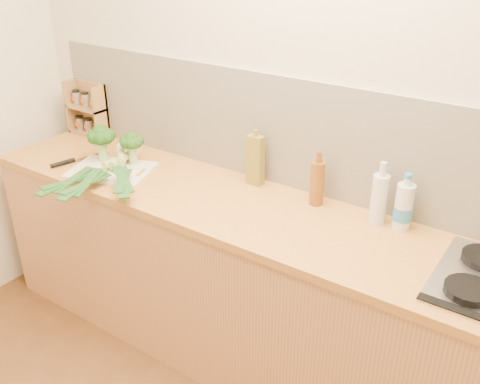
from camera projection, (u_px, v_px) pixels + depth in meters
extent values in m
plane|color=beige|center=(308.00, 110.00, 2.42)|extent=(3.50, 0.00, 3.50)
cube|color=silver|center=(306.00, 138.00, 2.47)|extent=(3.20, 0.02, 0.54)
cube|color=tan|center=(269.00, 298.00, 2.59)|extent=(3.20, 0.60, 0.86)
cube|color=#CE883C|center=(271.00, 218.00, 2.39)|extent=(3.20, 0.62, 0.04)
cylinder|color=black|center=(469.00, 290.00, 1.84)|extent=(0.17, 0.17, 0.03)
cube|color=beige|center=(112.00, 170.00, 2.79)|extent=(0.49, 0.42, 0.01)
cylinder|color=#A6C572|center=(103.00, 152.00, 2.86)|extent=(0.05, 0.05, 0.10)
sphere|color=#143D10|center=(101.00, 133.00, 2.81)|extent=(0.09, 0.09, 0.09)
sphere|color=#143D10|center=(107.00, 138.00, 2.80)|extent=(0.07, 0.07, 0.07)
sphere|color=#143D10|center=(109.00, 135.00, 2.83)|extent=(0.07, 0.07, 0.07)
sphere|color=#143D10|center=(106.00, 133.00, 2.86)|extent=(0.07, 0.07, 0.07)
sphere|color=#143D10|center=(99.00, 134.00, 2.85)|extent=(0.07, 0.07, 0.07)
sphere|color=#143D10|center=(93.00, 136.00, 2.83)|extent=(0.07, 0.07, 0.07)
sphere|color=#143D10|center=(94.00, 138.00, 2.80)|extent=(0.07, 0.07, 0.07)
sphere|color=#143D10|center=(100.00, 139.00, 2.78)|extent=(0.07, 0.07, 0.07)
cylinder|color=#A6C572|center=(133.00, 156.00, 2.83)|extent=(0.04, 0.04, 0.09)
sphere|color=#143D10|center=(131.00, 139.00, 2.79)|extent=(0.08, 0.08, 0.08)
sphere|color=#143D10|center=(137.00, 143.00, 2.77)|extent=(0.06, 0.06, 0.06)
sphere|color=#143D10|center=(138.00, 141.00, 2.80)|extent=(0.06, 0.06, 0.06)
sphere|color=#143D10|center=(135.00, 139.00, 2.82)|extent=(0.06, 0.06, 0.06)
sphere|color=#143D10|center=(129.00, 139.00, 2.82)|extent=(0.06, 0.06, 0.06)
sphere|color=#143D10|center=(125.00, 141.00, 2.80)|extent=(0.06, 0.06, 0.06)
sphere|color=#143D10|center=(126.00, 143.00, 2.77)|extent=(0.06, 0.06, 0.06)
sphere|color=#143D10|center=(131.00, 144.00, 2.76)|extent=(0.06, 0.06, 0.06)
cylinder|color=white|center=(129.00, 155.00, 2.89)|extent=(0.04, 0.11, 0.04)
cylinder|color=#A0BD5E|center=(114.00, 162.00, 2.81)|extent=(0.04, 0.13, 0.04)
cube|color=#174016|center=(71.00, 181.00, 2.60)|extent=(0.10, 0.30, 0.02)
cube|color=#174016|center=(67.00, 182.00, 2.59)|extent=(0.05, 0.34, 0.01)
cube|color=#174016|center=(72.00, 180.00, 2.61)|extent=(0.10, 0.28, 0.02)
cylinder|color=white|center=(132.00, 152.00, 2.88)|extent=(0.07, 0.12, 0.04)
cylinder|color=#A0BD5E|center=(119.00, 161.00, 2.78)|extent=(0.07, 0.15, 0.04)
cube|color=#174016|center=(86.00, 184.00, 2.53)|extent=(0.06, 0.30, 0.02)
cube|color=#174016|center=(83.00, 185.00, 2.52)|extent=(0.13, 0.34, 0.01)
cube|color=#174016|center=(87.00, 182.00, 2.54)|extent=(0.16, 0.27, 0.02)
cylinder|color=white|center=(121.00, 150.00, 2.87)|extent=(0.10, 0.10, 0.04)
cylinder|color=#A0BD5E|center=(121.00, 158.00, 2.77)|extent=(0.12, 0.12, 0.04)
cube|color=#174016|center=(123.00, 181.00, 2.52)|extent=(0.22, 0.27, 0.02)
cube|color=#174016|center=(123.00, 182.00, 2.50)|extent=(0.28, 0.27, 0.01)
cube|color=#174016|center=(123.00, 179.00, 2.53)|extent=(0.26, 0.18, 0.02)
cube|color=silver|center=(91.00, 157.00, 2.96)|extent=(0.08, 0.20, 0.00)
cylinder|color=black|center=(63.00, 163.00, 2.86)|extent=(0.06, 0.14, 0.02)
cube|color=#A27B45|center=(92.00, 107.00, 3.24)|extent=(0.27, 0.02, 0.32)
cube|color=#A27B45|center=(90.00, 133.00, 3.28)|extent=(0.27, 0.11, 0.02)
cube|color=#A27B45|center=(86.00, 107.00, 3.21)|extent=(0.27, 0.11, 0.02)
cube|color=#A27B45|center=(73.00, 106.00, 3.28)|extent=(0.01, 0.11, 0.32)
cube|color=#A27B45|center=(101.00, 113.00, 3.15)|extent=(0.01, 0.11, 0.32)
cylinder|color=gray|center=(80.00, 123.00, 3.30)|extent=(0.04, 0.04, 0.07)
cylinder|color=gray|center=(89.00, 126.00, 3.26)|extent=(0.04, 0.04, 0.07)
cylinder|color=gray|center=(98.00, 128.00, 3.22)|extent=(0.04, 0.04, 0.07)
cylinder|color=gray|center=(77.00, 98.00, 3.23)|extent=(0.04, 0.04, 0.07)
cylinder|color=gray|center=(85.00, 100.00, 3.19)|extent=(0.04, 0.04, 0.07)
cylinder|color=gray|center=(95.00, 102.00, 3.15)|extent=(0.04, 0.04, 0.07)
cube|color=olive|center=(255.00, 160.00, 2.60)|extent=(0.08, 0.05, 0.25)
cylinder|color=olive|center=(256.00, 133.00, 2.54)|extent=(0.02, 0.02, 0.03)
cylinder|color=silver|center=(379.00, 199.00, 2.26)|extent=(0.07, 0.07, 0.22)
cylinder|color=silver|center=(383.00, 169.00, 2.20)|extent=(0.03, 0.03, 0.06)
cylinder|color=brown|center=(317.00, 183.00, 2.42)|extent=(0.06, 0.06, 0.21)
cylinder|color=brown|center=(319.00, 157.00, 2.36)|extent=(0.03, 0.03, 0.05)
cylinder|color=silver|center=(404.00, 207.00, 2.22)|extent=(0.08, 0.08, 0.20)
cylinder|color=silver|center=(407.00, 182.00, 2.17)|extent=(0.03, 0.03, 0.03)
cylinder|color=#3281BC|center=(403.00, 213.00, 2.24)|extent=(0.08, 0.08, 0.06)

